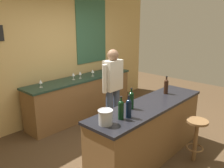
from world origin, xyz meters
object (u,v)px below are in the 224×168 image
(bar_stool, at_px, (196,134))
(wine_bottle_b, at_px, (129,108))
(wine_bottle_d, at_px, (166,86))
(ice_bucket, at_px, (105,117))
(wine_glass_c, at_px, (80,73))
(wine_bottle_a, at_px, (121,109))
(wine_bottle_c, at_px, (131,100))
(bartender, at_px, (113,86))
(wine_glass_b, at_px, (73,75))
(wine_glass_a, at_px, (41,82))
(wine_glass_d, at_px, (93,71))

(bar_stool, height_order, wine_bottle_b, wine_bottle_b)
(wine_bottle_d, relative_size, ice_bucket, 1.63)
(wine_bottle_b, height_order, wine_glass_c, wine_bottle_b)
(wine_bottle_a, relative_size, wine_glass_c, 1.97)
(ice_bucket, bearing_deg, wine_bottle_b, -12.47)
(wine_bottle_a, bearing_deg, wine_bottle_c, 18.77)
(bartender, distance_m, wine_bottle_c, 1.14)
(wine_bottle_b, xyz_separation_m, wine_glass_b, (0.78, 2.12, -0.05))
(wine_bottle_b, bearing_deg, wine_bottle_d, 7.34)
(bartender, xyz_separation_m, wine_glass_c, (0.05, 1.00, 0.07))
(wine_bottle_d, height_order, ice_bucket, wine_bottle_d)
(bartender, relative_size, wine_glass_c, 10.45)
(wine_bottle_a, xyz_separation_m, ice_bucket, (-0.24, 0.04, -0.04))
(wine_bottle_d, distance_m, wine_glass_c, 1.97)
(wine_glass_a, xyz_separation_m, wine_glass_b, (0.78, 0.01, 0.00))
(wine_bottle_a, xyz_separation_m, wine_glass_c, (1.06, 2.07, -0.05))
(bar_stool, xyz_separation_m, wine_bottle_b, (-1.04, 0.50, 0.60))
(bartender, relative_size, wine_bottle_b, 5.29)
(wine_bottle_b, height_order, wine_glass_d, wine_bottle_b)
(wine_glass_c, bearing_deg, wine_bottle_c, -109.61)
(wine_bottle_b, height_order, wine_bottle_c, same)
(bartender, distance_m, wine_glass_d, 1.01)
(wine_bottle_b, relative_size, wine_glass_b, 1.97)
(bar_stool, xyz_separation_m, wine_glass_c, (-0.08, 2.61, 0.55))
(wine_glass_b, bearing_deg, bartender, -82.74)
(bartender, bearing_deg, wine_glass_a, 132.08)
(bartender, xyz_separation_m, wine_glass_b, (-0.13, 1.02, 0.07))
(ice_bucket, xyz_separation_m, wine_glass_a, (0.35, 2.03, -0.01))
(ice_bucket, bearing_deg, wine_glass_c, 57.25)
(bar_stool, distance_m, wine_bottle_b, 1.30)
(wine_glass_b, xyz_separation_m, wine_glass_c, (0.18, -0.01, 0.00))
(wine_bottle_b, relative_size, wine_bottle_d, 1.00)
(wine_bottle_b, relative_size, wine_glass_c, 1.97)
(wine_bottle_c, xyz_separation_m, wine_glass_a, (-0.26, 1.94, -0.05))
(wine_bottle_d, xyz_separation_m, wine_glass_a, (-1.20, 1.96, -0.05))
(wine_glass_a, height_order, wine_glass_d, same)
(bartender, height_order, wine_bottle_c, bartender)
(bartender, height_order, wine_glass_a, bartender)
(wine_glass_d, bearing_deg, wine_glass_c, 168.70)
(bartender, bearing_deg, wine_bottle_b, -129.50)
(wine_glass_a, bearing_deg, wine_bottle_d, -58.38)
(bartender, bearing_deg, wine_bottle_a, -133.67)
(bar_stool, distance_m, wine_glass_b, 2.69)
(wine_bottle_a, distance_m, wine_glass_c, 2.32)
(wine_glass_a, bearing_deg, wine_bottle_a, -92.93)
(wine_bottle_c, distance_m, wine_bottle_d, 0.94)
(wine_bottle_c, height_order, wine_bottle_d, same)
(wine_bottle_c, bearing_deg, bartender, 55.49)
(wine_bottle_c, bearing_deg, wine_bottle_b, -147.89)
(wine_bottle_a, height_order, wine_bottle_d, same)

